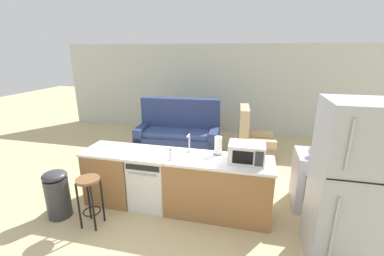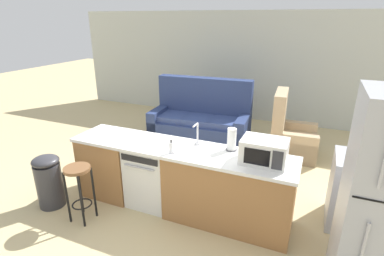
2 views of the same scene
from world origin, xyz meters
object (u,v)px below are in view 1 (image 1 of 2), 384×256
object	(u,v)px
soap_bottle	(170,155)
trash_bin	(57,193)
stove_range	(319,181)
microwave	(247,153)
kettle	(314,151)
paper_towel_roll	(218,146)
refrigerator	(349,186)
couch	(179,134)
armchair	(252,143)
dishwasher	(151,181)
bar_stool	(89,192)

from	to	relation	value
soap_bottle	trash_bin	world-z (taller)	soap_bottle
stove_range	microwave	world-z (taller)	microwave
kettle	paper_towel_roll	bearing A→B (deg)	-170.43
paper_towel_roll	refrigerator	bearing A→B (deg)	-25.20
kettle	couch	xyz separation A→B (m)	(-2.68, 2.02, -0.59)
paper_towel_roll	kettle	distance (m)	1.42
stove_range	armchair	bearing A→B (deg)	120.63
dishwasher	kettle	distance (m)	2.53
bar_stool	armchair	bearing A→B (deg)	54.55
stove_range	dishwasher	bearing A→B (deg)	-168.09
dishwasher	couch	world-z (taller)	couch
microwave	paper_towel_roll	xyz separation A→B (m)	(-0.43, 0.19, -0.00)
kettle	armchair	distance (m)	2.21
dishwasher	kettle	world-z (taller)	kettle
dishwasher	refrigerator	size ratio (longest dim) A/B	0.43
paper_towel_roll	trash_bin	size ratio (longest dim) A/B	0.38
paper_towel_roll	kettle	world-z (taller)	paper_towel_roll
soap_bottle	stove_range	bearing A→B (deg)	18.51
couch	paper_towel_roll	bearing A→B (deg)	-60.34
stove_range	kettle	distance (m)	0.57
soap_bottle	trash_bin	xyz separation A→B (m)	(-1.64, -0.43, -0.59)
bar_stool	dishwasher	bearing A→B (deg)	47.99
refrigerator	stove_range	bearing A→B (deg)	89.99
couch	bar_stool	bearing A→B (deg)	-96.86
refrigerator	trash_bin	xyz separation A→B (m)	(-3.84, -0.07, -0.59)
stove_range	kettle	xyz separation A→B (m)	(-0.17, -0.13, 0.53)
dishwasher	couch	bearing A→B (deg)	95.83
microwave	armchair	bearing A→B (deg)	88.18
kettle	armchair	bearing A→B (deg)	115.04
paper_towel_roll	trash_bin	bearing A→B (deg)	-160.41
stove_range	couch	distance (m)	3.42
soap_bottle	trash_bin	bearing A→B (deg)	-165.17
refrigerator	bar_stool	size ratio (longest dim) A/B	2.62
soap_bottle	bar_stool	world-z (taller)	soap_bottle
microwave	soap_bottle	distance (m)	1.08
soap_bottle	kettle	size ratio (longest dim) A/B	0.86
dishwasher	microwave	bearing A→B (deg)	-0.05
refrigerator	armchair	size ratio (longest dim) A/B	1.62
trash_bin	armchair	world-z (taller)	armchair
refrigerator	bar_stool	bearing A→B (deg)	-177.39
microwave	kettle	xyz separation A→B (m)	(0.97, 0.42, -0.05)
stove_range	soap_bottle	size ratio (longest dim) A/B	5.11
refrigerator	soap_bottle	distance (m)	2.23
stove_range	soap_bottle	world-z (taller)	soap_bottle
microwave	couch	world-z (taller)	couch
refrigerator	armchair	bearing A→B (deg)	110.17
kettle	bar_stool	xyz separation A→B (m)	(-3.06, -1.12, -0.45)
bar_stool	kettle	bearing A→B (deg)	20.08
refrigerator	soap_bottle	xyz separation A→B (m)	(-2.20, 0.36, 0.00)
kettle	dishwasher	bearing A→B (deg)	-170.15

